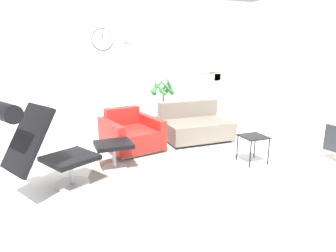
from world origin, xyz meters
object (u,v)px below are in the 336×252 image
at_px(lounge_chair, 39,142).
at_px(potted_plant, 163,103).
at_px(couch_low, 194,126).
at_px(shelf_unit, 218,75).
at_px(side_table, 253,139).
at_px(ottoman, 114,149).
at_px(armchair_red, 131,135).

height_order(lounge_chair, potted_plant, potted_plant).
relative_size(couch_low, shelf_unit, 0.67).
bearing_deg(side_table, couch_low, 100.33).
distance_m(couch_low, side_table, 1.48).
bearing_deg(ottoman, side_table, -15.19).
bearing_deg(ottoman, potted_plant, 52.18).
xyz_separation_m(couch_low, potted_plant, (-0.25, 1.03, 0.29)).
bearing_deg(lounge_chair, couch_low, 89.66).
bearing_deg(potted_plant, side_table, -78.23).
bearing_deg(potted_plant, shelf_unit, 13.28).
relative_size(ottoman, armchair_red, 0.49).
relative_size(lounge_chair, armchair_red, 1.14).
relative_size(couch_low, potted_plant, 1.05).
height_order(side_table, potted_plant, potted_plant).
height_order(side_table, shelf_unit, shelf_unit).
bearing_deg(armchair_red, lounge_chair, 31.38).
xyz_separation_m(lounge_chair, armchair_red, (1.40, 1.25, -0.41)).
bearing_deg(couch_low, lounge_chair, 27.97).
height_order(lounge_chair, shelf_unit, shelf_unit).
height_order(ottoman, armchair_red, armchair_red).
height_order(armchair_red, couch_low, couch_low).
bearing_deg(lounge_chair, armchair_red, 104.16).
distance_m(couch_low, potted_plant, 1.10).
distance_m(ottoman, potted_plant, 2.45).
height_order(couch_low, shelf_unit, shelf_unit).
bearing_deg(lounge_chair, potted_plant, 107.01).
xyz_separation_m(ottoman, side_table, (2.01, -0.55, 0.07)).
bearing_deg(shelf_unit, potted_plant, -166.72).
bearing_deg(couch_low, side_table, 100.86).
relative_size(couch_low, side_table, 2.92).
xyz_separation_m(armchair_red, shelf_unit, (2.61, 1.54, 0.82)).
bearing_deg(side_table, potted_plant, 101.77).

